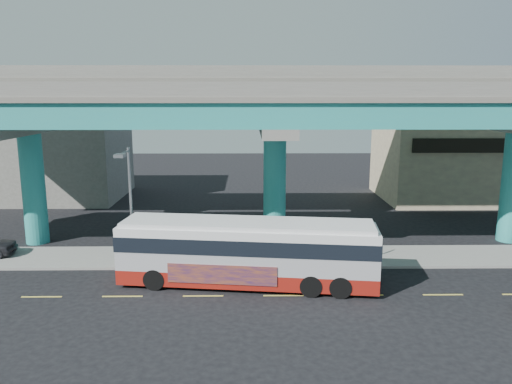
{
  "coord_description": "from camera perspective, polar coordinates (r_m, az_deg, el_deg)",
  "views": [
    {
      "loc": [
        -1.67,
        -23.64,
        9.89
      ],
      "look_at": [
        -1.31,
        4.0,
        4.42
      ],
      "focal_mm": 35.0,
      "sensor_mm": 36.0,
      "label": 1
    }
  ],
  "objects": [
    {
      "name": "sidewalk",
      "position": [
        30.79,
        2.42,
        -7.41
      ],
      "size": [
        70.0,
        4.0,
        0.15
      ],
      "primitive_type": "cube",
      "color": "gray",
      "rests_on": "ground"
    },
    {
      "name": "viaduct",
      "position": [
        32.79,
        2.2,
        9.87
      ],
      "size": [
        52.0,
        12.4,
        11.7
      ],
      "color": "teal",
      "rests_on": "ground"
    },
    {
      "name": "street_lamp",
      "position": [
        28.42,
        -14.43,
        0.18
      ],
      "size": [
        0.5,
        2.27,
        6.81
      ],
      "color": "gray",
      "rests_on": "sidewalk"
    },
    {
      "name": "ground",
      "position": [
        25.68,
        3.1,
        -11.48
      ],
      "size": [
        120.0,
        120.0,
        0.0
      ],
      "primitive_type": "plane",
      "color": "black",
      "rests_on": "ground"
    },
    {
      "name": "stop_sign",
      "position": [
        29.59,
        11.71,
        -4.44
      ],
      "size": [
        0.56,
        0.59,
        2.61
      ],
      "rotation": [
        0.0,
        0.0,
        0.43
      ],
      "color": "gray",
      "rests_on": "sidewalk"
    },
    {
      "name": "transit_bus",
      "position": [
        26.13,
        -0.95,
        -6.66
      ],
      "size": [
        13.61,
        4.52,
        3.43
      ],
      "rotation": [
        0.0,
        0.0,
        -0.13
      ],
      "color": "maroon",
      "rests_on": "ground"
    },
    {
      "name": "building_beige",
      "position": [
        51.0,
        21.98,
        3.19
      ],
      "size": [
        14.0,
        10.23,
        7.0
      ],
      "color": "#C3B58B",
      "rests_on": "ground"
    },
    {
      "name": "building_concrete",
      "position": [
        51.32,
        -21.74,
        4.37
      ],
      "size": [
        12.0,
        10.0,
        9.0
      ],
      "primitive_type": "cube",
      "color": "gray",
      "rests_on": "ground"
    },
    {
      "name": "lane_markings",
      "position": [
        25.4,
        3.15,
        -11.73
      ],
      "size": [
        58.0,
        0.12,
        0.01
      ],
      "color": "#D8C64C",
      "rests_on": "ground"
    }
  ]
}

